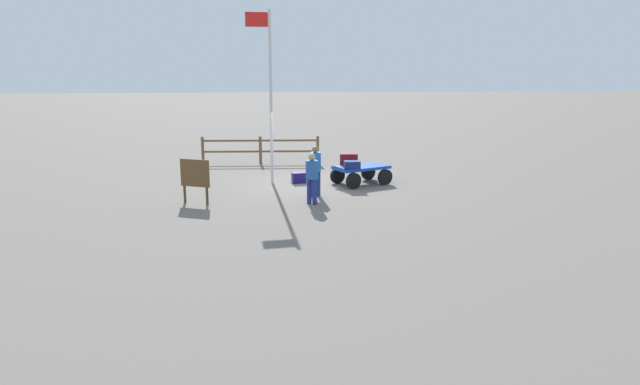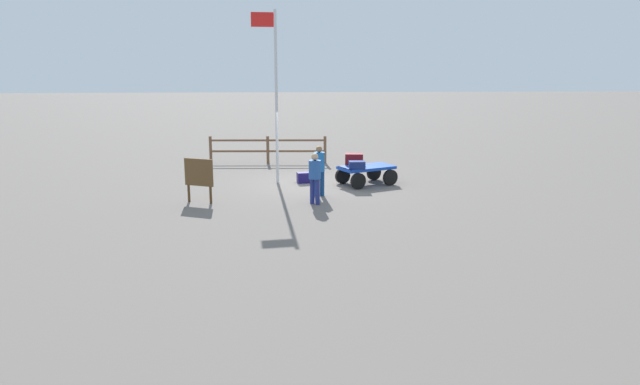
{
  "view_description": "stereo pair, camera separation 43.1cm",
  "coord_description": "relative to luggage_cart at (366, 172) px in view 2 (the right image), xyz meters",
  "views": [
    {
      "loc": [
        1.21,
        20.4,
        4.3
      ],
      "look_at": [
        0.03,
        6.0,
        1.05
      ],
      "focal_mm": 33.25,
      "sensor_mm": 36.0,
      "label": 1
    },
    {
      "loc": [
        0.78,
        20.42,
        4.3
      ],
      "look_at": [
        0.03,
        6.0,
        1.05
      ],
      "focal_mm": 33.25,
      "sensor_mm": 36.0,
      "label": 2
    }
  ],
  "objects": [
    {
      "name": "ground_plane",
      "position": [
        1.89,
        -0.16,
        -0.46
      ],
      "size": [
        120.0,
        120.0,
        0.0
      ],
      "primitive_type": "plane",
      "color": "#6B625C"
    },
    {
      "name": "luggage_cart",
      "position": [
        0.0,
        0.0,
        0.0
      ],
      "size": [
        2.19,
        1.84,
        0.65
      ],
      "color": "#133EAE",
      "rests_on": "ground"
    },
    {
      "name": "suitcase_navy",
      "position": [
        0.38,
        0.5,
        0.32
      ],
      "size": [
        0.54,
        0.36,
        0.26
      ],
      "color": "navy",
      "rests_on": "luggage_cart"
    },
    {
      "name": "suitcase_grey",
      "position": [
        0.38,
        -0.36,
        0.38
      ],
      "size": [
        0.67,
        0.42,
        0.39
      ],
      "color": "maroon",
      "rests_on": "luggage_cart"
    },
    {
      "name": "suitcase_maroon",
      "position": [
        2.16,
        -0.4,
        -0.28
      ],
      "size": [
        0.54,
        0.39,
        0.38
      ],
      "color": "navy",
      "rests_on": "ground"
    },
    {
      "name": "worker_lead",
      "position": [
        1.73,
        1.73,
        0.49
      ],
      "size": [
        0.41,
        0.41,
        1.63
      ],
      "color": "navy",
      "rests_on": "ground"
    },
    {
      "name": "worker_trailing",
      "position": [
        1.91,
        2.79,
        0.46
      ],
      "size": [
        0.52,
        0.52,
        1.56
      ],
      "color": "navy",
      "rests_on": "ground"
    },
    {
      "name": "flagpole",
      "position": [
        3.17,
        -0.46,
        2.92
      ],
      "size": [
        0.86,
        0.15,
        5.94
      ],
      "color": "silver",
      "rests_on": "ground"
    },
    {
      "name": "signboard",
      "position": [
        5.43,
        2.43,
        0.4
      ],
      "size": [
        0.91,
        0.42,
        1.37
      ],
      "color": "#4C3319",
      "rests_on": "ground"
    },
    {
      "name": "wooden_fence",
      "position": [
        3.58,
        -4.55,
        0.21
      ],
      "size": [
        4.94,
        0.33,
        1.15
      ],
      "color": "brown",
      "rests_on": "ground"
    }
  ]
}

